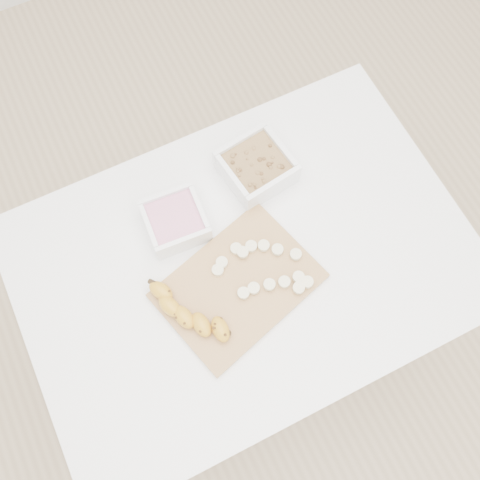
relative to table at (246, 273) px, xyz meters
name	(u,v)px	position (x,y,z in m)	size (l,w,h in m)	color
ground	(244,326)	(0.00, 0.00, -0.65)	(3.50, 3.50, 0.00)	#C6AD89
table	(246,273)	(0.00, 0.00, 0.00)	(1.00, 0.70, 0.75)	white
bowl_yogurt	(175,221)	(-0.10, 0.14, 0.13)	(0.14, 0.14, 0.06)	white
bowl_granola	(256,167)	(0.12, 0.18, 0.13)	(0.16, 0.16, 0.07)	white
cutting_board	(238,286)	(-0.04, -0.05, 0.10)	(0.33, 0.23, 0.01)	tan
banana	(190,314)	(-0.16, -0.06, 0.13)	(0.05, 0.20, 0.03)	gold
banana_slices	(264,268)	(0.02, -0.04, 0.12)	(0.19, 0.17, 0.02)	beige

